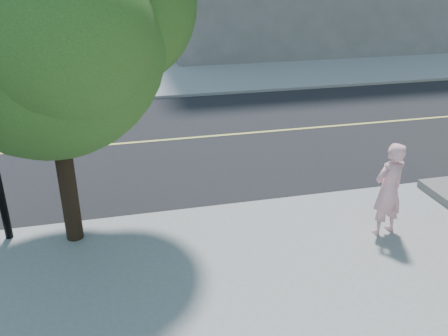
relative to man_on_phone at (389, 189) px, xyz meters
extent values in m
plane|color=black|center=(-6.57, 1.80, -1.04)|extent=(140.00, 140.00, 0.00)
cube|color=black|center=(-6.57, 6.30, -1.03)|extent=(140.00, 9.00, 0.01)
cube|color=gray|center=(6.93, 23.30, -0.98)|extent=(29.00, 25.00, 0.12)
imported|color=#F4AFB5|center=(0.00, 0.00, 0.00)|extent=(0.75, 0.58, 1.84)
cylinder|color=black|center=(-5.76, 1.19, 0.65)|extent=(0.31, 0.31, 3.14)
sphere|color=#3A6923|center=(-5.76, 1.19, 2.74)|extent=(3.84, 3.84, 3.84)
sphere|color=#3A6923|center=(-4.71, 1.72, 3.27)|extent=(2.97, 2.97, 2.97)
sphere|color=#3A6923|center=(-5.41, 0.23, 3.01)|extent=(2.62, 2.62, 2.62)
camera|label=1|loc=(-4.82, -6.98, 3.97)|focal=38.26mm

